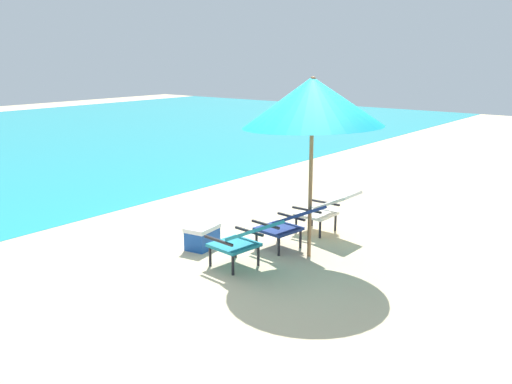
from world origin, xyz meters
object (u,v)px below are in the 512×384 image
Objects in this scene: lounge_chair_right at (326,208)px; cooler_box at (202,237)px; lounge_chair_center at (288,223)px; beach_umbrella_center at (313,102)px; lounge_chair_left at (244,239)px.

lounge_chair_right is 1.90m from cooler_box.
lounge_chair_center is 0.39× the size of beach_umbrella_center.
beach_umbrella_center reaches higher than lounge_chair_center.
lounge_chair_left is at bearing 176.81° from lounge_chair_center.
lounge_chair_right is at bearing -1.90° from lounge_chair_left.
lounge_chair_center is (0.88, -0.05, 0.00)m from lounge_chair_left.
lounge_chair_left and lounge_chair_center have the same top height.
lounge_chair_right is (1.85, -0.06, 0.00)m from lounge_chair_left.
lounge_chair_center is at bearing -3.19° from lounge_chair_left.
beach_umbrella_center is 2.38m from cooler_box.
beach_umbrella_center is (0.90, -0.38, 1.63)m from lounge_chair_left.
lounge_chair_left and lounge_chair_right have the same top height.
lounge_chair_right is 1.71× the size of cooler_box.
lounge_chair_center is 1.21m from cooler_box.
lounge_chair_right is 1.91m from beach_umbrella_center.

